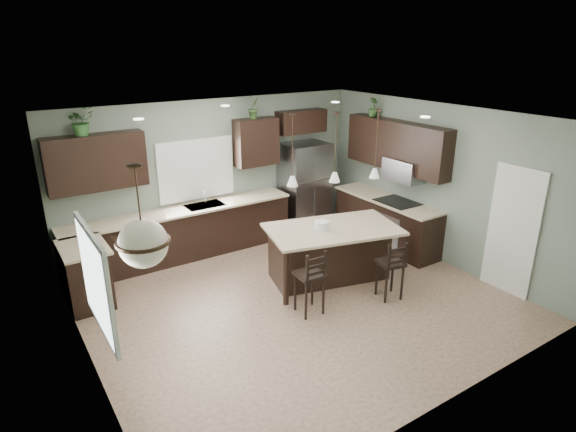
# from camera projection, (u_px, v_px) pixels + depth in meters

# --- Properties ---
(ground) EXTENTS (6.00, 6.00, 0.00)m
(ground) POSITION_uv_depth(u_px,v_px,m) (297.00, 300.00, 7.46)
(ground) COLOR #9E8466
(ground) RESTS_ON ground
(pantry_door) EXTENTS (0.04, 0.82, 2.04)m
(pantry_door) POSITION_uv_depth(u_px,v_px,m) (513.00, 231.00, 7.42)
(pantry_door) COLOR white
(pantry_door) RESTS_ON ground
(window_back) EXTENTS (1.35, 0.02, 1.00)m
(window_back) POSITION_uv_depth(u_px,v_px,m) (196.00, 169.00, 8.86)
(window_back) COLOR white
(window_back) RESTS_ON room_shell
(window_left) EXTENTS (0.02, 1.10, 1.00)m
(window_left) POSITION_uv_depth(u_px,v_px,m) (94.00, 282.00, 4.76)
(window_left) COLOR white
(window_left) RESTS_ON room_shell
(left_return_cabs) EXTENTS (0.60, 0.90, 0.90)m
(left_return_cabs) POSITION_uv_depth(u_px,v_px,m) (86.00, 276.00, 7.25)
(left_return_cabs) COLOR black
(left_return_cabs) RESTS_ON ground
(left_return_countertop) EXTENTS (0.66, 0.96, 0.04)m
(left_return_countertop) POSITION_uv_depth(u_px,v_px,m) (82.00, 247.00, 7.09)
(left_return_countertop) COLOR beige
(left_return_countertop) RESTS_ON left_return_cabs
(back_lower_cabs) EXTENTS (4.20, 0.60, 0.90)m
(back_lower_cabs) POSITION_uv_depth(u_px,v_px,m) (183.00, 234.00, 8.79)
(back_lower_cabs) COLOR black
(back_lower_cabs) RESTS_ON ground
(back_countertop) EXTENTS (4.20, 0.66, 0.04)m
(back_countertop) POSITION_uv_depth(u_px,v_px,m) (182.00, 211.00, 8.61)
(back_countertop) COLOR beige
(back_countertop) RESTS_ON back_lower_cabs
(sink_inset) EXTENTS (0.70, 0.45, 0.01)m
(sink_inset) POSITION_uv_depth(u_px,v_px,m) (205.00, 205.00, 8.84)
(sink_inset) COLOR gray
(sink_inset) RESTS_ON back_countertop
(faucet) EXTENTS (0.02, 0.02, 0.28)m
(faucet) POSITION_uv_depth(u_px,v_px,m) (205.00, 198.00, 8.76)
(faucet) COLOR silver
(faucet) RESTS_ON back_countertop
(back_upper_left) EXTENTS (1.55, 0.34, 0.90)m
(back_upper_left) POSITION_uv_depth(u_px,v_px,m) (96.00, 162.00, 7.70)
(back_upper_left) COLOR black
(back_upper_left) RESTS_ON room_shell
(back_upper_right) EXTENTS (0.85, 0.34, 0.90)m
(back_upper_right) POSITION_uv_depth(u_px,v_px,m) (256.00, 142.00, 9.22)
(back_upper_right) COLOR black
(back_upper_right) RESTS_ON room_shell
(fridge_header) EXTENTS (1.05, 0.34, 0.45)m
(fridge_header) POSITION_uv_depth(u_px,v_px,m) (301.00, 122.00, 9.66)
(fridge_header) COLOR black
(fridge_header) RESTS_ON room_shell
(right_lower_cabs) EXTENTS (0.60, 2.35, 0.90)m
(right_lower_cabs) POSITION_uv_depth(u_px,v_px,m) (386.00, 222.00, 9.38)
(right_lower_cabs) COLOR black
(right_lower_cabs) RESTS_ON ground
(right_countertop) EXTENTS (0.66, 2.35, 0.04)m
(right_countertop) POSITION_uv_depth(u_px,v_px,m) (387.00, 199.00, 9.21)
(right_countertop) COLOR beige
(right_countertop) RESTS_ON right_lower_cabs
(cooktop) EXTENTS (0.58, 0.75, 0.02)m
(cooktop) POSITION_uv_depth(u_px,v_px,m) (397.00, 202.00, 8.98)
(cooktop) COLOR black
(cooktop) RESTS_ON right_countertop
(wall_oven_front) EXTENTS (0.01, 0.72, 0.60)m
(wall_oven_front) POSITION_uv_depth(u_px,v_px,m) (384.00, 230.00, 9.01)
(wall_oven_front) COLOR gray
(wall_oven_front) RESTS_ON right_lower_cabs
(right_upper_cabs) EXTENTS (0.34, 2.35, 0.90)m
(right_upper_cabs) POSITION_uv_depth(u_px,v_px,m) (397.00, 145.00, 8.93)
(right_upper_cabs) COLOR black
(right_upper_cabs) RESTS_ON room_shell
(microwave) EXTENTS (0.40, 0.75, 0.40)m
(microwave) POSITION_uv_depth(u_px,v_px,m) (404.00, 170.00, 8.83)
(microwave) COLOR gray
(microwave) RESTS_ON right_upper_cabs
(refrigerator) EXTENTS (0.90, 0.74, 1.85)m
(refrigerator) POSITION_uv_depth(u_px,v_px,m) (304.00, 187.00, 9.94)
(refrigerator) COLOR gray
(refrigerator) RESTS_ON ground
(kitchen_island) EXTENTS (2.36, 1.69, 0.92)m
(kitchen_island) POSITION_uv_depth(u_px,v_px,m) (332.00, 254.00, 7.97)
(kitchen_island) COLOR black
(kitchen_island) RESTS_ON ground
(serving_dish) EXTENTS (0.24, 0.24, 0.14)m
(serving_dish) POSITION_uv_depth(u_px,v_px,m) (322.00, 225.00, 7.72)
(serving_dish) COLOR white
(serving_dish) RESTS_ON kitchen_island
(bar_stool_left) EXTENTS (0.40, 0.40, 1.02)m
(bar_stool_left) POSITION_uv_depth(u_px,v_px,m) (309.00, 281.00, 6.96)
(bar_stool_left) COLOR black
(bar_stool_left) RESTS_ON ground
(bar_stool_right) EXTENTS (0.43, 0.43, 0.97)m
(bar_stool_right) POSITION_uv_depth(u_px,v_px,m) (390.00, 269.00, 7.38)
(bar_stool_right) COLOR black
(bar_stool_right) RESTS_ON ground
(pendant_left) EXTENTS (0.17, 0.17, 1.10)m
(pendant_left) POSITION_uv_depth(u_px,v_px,m) (293.00, 151.00, 7.14)
(pendant_left) COLOR silver
(pendant_left) RESTS_ON room_shell
(pendant_center) EXTENTS (0.17, 0.17, 1.10)m
(pendant_center) POSITION_uv_depth(u_px,v_px,m) (336.00, 147.00, 7.35)
(pendant_center) COLOR white
(pendant_center) RESTS_ON room_shell
(pendant_right) EXTENTS (0.17, 0.17, 1.10)m
(pendant_right) POSITION_uv_depth(u_px,v_px,m) (376.00, 144.00, 7.56)
(pendant_right) COLOR white
(pendant_right) RESTS_ON room_shell
(chandelier) EXTENTS (0.50, 0.50, 0.98)m
(chandelier) POSITION_uv_depth(u_px,v_px,m) (140.00, 217.00, 4.31)
(chandelier) COLOR beige
(chandelier) RESTS_ON room_shell
(plant_back_left) EXTENTS (0.51, 0.47, 0.45)m
(plant_back_left) POSITION_uv_depth(u_px,v_px,m) (81.00, 121.00, 7.37)
(plant_back_left) COLOR #295726
(plant_back_left) RESTS_ON back_upper_left
(plant_back_right) EXTENTS (0.27, 0.24, 0.40)m
(plant_back_right) POSITION_uv_depth(u_px,v_px,m) (254.00, 108.00, 8.94)
(plant_back_right) COLOR #2E4E22
(plant_back_right) RESTS_ON back_upper_right
(plant_right_wall) EXTENTS (0.22, 0.22, 0.36)m
(plant_right_wall) POSITION_uv_depth(u_px,v_px,m) (373.00, 107.00, 9.21)
(plant_right_wall) COLOR #2D5424
(plant_right_wall) RESTS_ON right_upper_cabs
(room_shell) EXTENTS (6.00, 6.00, 6.00)m
(room_shell) POSITION_uv_depth(u_px,v_px,m) (298.00, 196.00, 6.87)
(room_shell) COLOR slate
(room_shell) RESTS_ON ground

